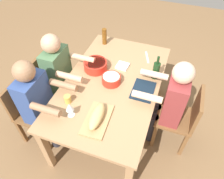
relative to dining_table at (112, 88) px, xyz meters
name	(u,v)px	position (x,y,z in m)	size (l,w,h in m)	color
ground_plane	(112,121)	(0.00, 0.00, -0.66)	(8.00, 8.00, 0.00)	brown
dining_table	(112,88)	(0.00, 0.00, 0.00)	(1.71, 1.03, 0.74)	#A87F56
chair_far_left	(30,109)	(-0.47, 0.84, -0.18)	(0.40, 0.40, 0.85)	brown
diner_far_left	(39,100)	(-0.47, 0.65, 0.04)	(0.41, 0.53, 1.20)	#2D2D38
chair_far_center	(51,82)	(0.00, 0.84, -0.18)	(0.40, 0.40, 0.85)	brown
diner_far_center	(61,72)	(0.00, 0.65, 0.04)	(0.41, 0.53, 1.20)	#2D2D38
chair_near_center	(183,117)	(0.00, -0.84, -0.18)	(0.40, 0.40, 0.85)	brown
diner_near_center	(170,100)	(0.00, -0.65, 0.04)	(0.41, 0.53, 1.20)	#2D2D38
serving_bowl_salad	(95,65)	(0.15, 0.26, 0.14)	(0.27, 0.27, 0.10)	red
serving_bowl_pasta	(111,79)	(0.00, 0.01, 0.13)	(0.21, 0.21, 0.09)	red
cutting_board	(97,120)	(-0.52, -0.04, 0.09)	(0.40, 0.22, 0.02)	tan
bread_loaf	(97,116)	(-0.52, -0.04, 0.15)	(0.32, 0.11, 0.09)	tan
wine_bottle	(156,70)	(0.25, -0.43, 0.19)	(0.08, 0.08, 0.29)	#193819
beer_bottle	(104,36)	(0.68, 0.35, 0.19)	(0.06, 0.06, 0.22)	brown
wine_glass	(70,107)	(-0.55, 0.22, 0.20)	(0.08, 0.08, 0.17)	silver
cup_far_left	(68,99)	(-0.41, 0.33, 0.12)	(0.07, 0.07, 0.09)	gold
placemat_near_center	(143,90)	(0.00, -0.35, 0.08)	(0.32, 0.23, 0.01)	#142333
carving_knife	(147,57)	(0.57, -0.27, 0.08)	(0.23, 0.02, 0.01)	silver
napkin_stack	(123,66)	(0.30, -0.03, 0.09)	(0.14, 0.14, 0.02)	white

